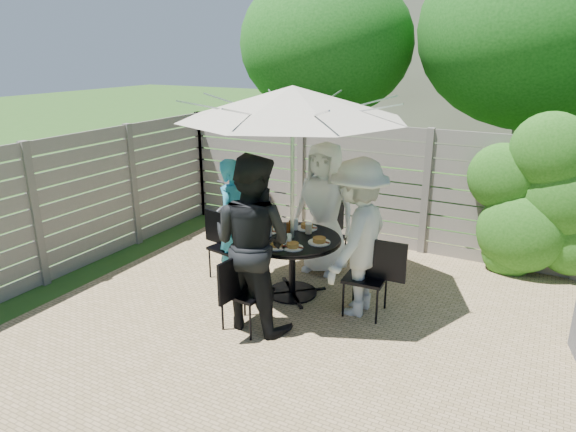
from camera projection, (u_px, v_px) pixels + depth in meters
The scene contains 22 objects.
backyard_envelope at pixel (506, 60), 12.87m from camera, with size 60.00×60.00×5.00m.
patio_table at pixel (292, 255), 6.16m from camera, with size 1.20×1.20×0.75m.
umbrella at pixel (293, 103), 5.60m from camera, with size 2.70×2.70×2.51m.
chair_back at pixel (328, 249), 7.03m from camera, with size 0.47×0.66×0.88m.
person_back at pixel (324, 209), 6.72m from camera, with size 0.87×0.56×1.77m, color white.
chair_left at pixel (229, 259), 6.71m from camera, with size 0.66×0.49×0.88m.
person_left at pixel (236, 222), 6.48m from camera, with size 0.59×0.38×1.61m, color teal.
chair_front at pixel (246, 307), 5.45m from camera, with size 0.48×0.67×0.90m.
person_front at pixel (252, 243), 5.35m from camera, with size 0.93×0.72×1.91m, color black.
chair_right at pixel (366, 292), 5.77m from camera, with size 0.68×0.47×0.92m.
person_right at pixel (357, 238), 5.64m from camera, with size 1.16×0.67×1.80m, color #B3B3AE.
plate_back at pixel (307, 227), 6.37m from camera, with size 0.26×0.26×0.06m.
plate_left at pixel (267, 230), 6.25m from camera, with size 0.26×0.26×0.06m.
plate_front at pixel (276, 245), 5.79m from camera, with size 0.26×0.26×0.06m.
plate_right at pixel (319, 241), 5.90m from camera, with size 0.26×0.26×0.06m.
plate_extra at pixel (293, 246), 5.75m from camera, with size 0.24×0.24×0.06m.
glass_back at pixel (296, 224), 6.33m from camera, with size 0.07×0.07×0.14m, color silver.
glass_left at pixel (269, 231), 6.11m from camera, with size 0.07×0.07×0.14m, color silver.
glass_front at pixel (289, 240), 5.80m from camera, with size 0.07×0.07×0.14m, color silver.
syrup_jug at pixel (290, 229), 6.13m from camera, with size 0.09×0.09×0.16m, color #59280C.
coffee_cup at pixel (309, 229), 6.20m from camera, with size 0.08×0.08×0.12m, color #C6B293.
bicycle at pixel (253, 205), 8.32m from camera, with size 0.61×1.76×0.92m, color #333338.
Camera 1 is at (1.59, -4.16, 2.88)m, focal length 32.00 mm.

